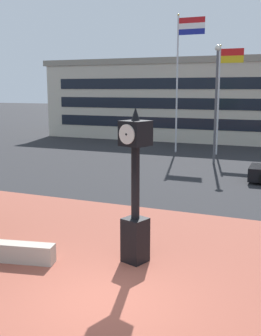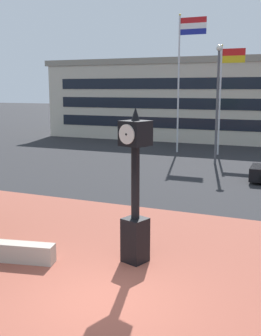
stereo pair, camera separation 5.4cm
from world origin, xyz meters
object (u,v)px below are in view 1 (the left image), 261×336
Objects in this scene: street_clock at (135,194)px; street_lamp_post at (216,93)px; flagpole_secondary at (221,90)px; civic_building at (219,99)px; flagpole_primary at (181,70)px.

street_lamp_post is at bearing 112.61° from street_clock.
flagpole_secondary is at bearing 95.91° from street_lamp_post.
flagpole_primary is at bearing -94.43° from civic_building.
flagpole_primary reaches higher than street_lamp_post.
street_clock is at bearing -85.64° from flagpole_secondary.
street_lamp_post is (2.42, -13.65, 0.72)m from civic_building.
street_clock is 15.46m from street_lamp_post.
civic_building is at bearing 100.06° from street_lamp_post.
street_lamp_post is (0.37, -3.58, -0.13)m from flagpole_secondary.
flagpole_secondary is at bearing -78.49° from civic_building.
flagpole_secondary reaches higher than civic_building.
flagpole_primary is 1.29× the size of flagpole_secondary.
flagpole_primary is 5.03m from street_lamp_post.
civic_building is at bearing 101.51° from flagpole_secondary.
street_clock is at bearing -77.22° from flagpole_primary.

